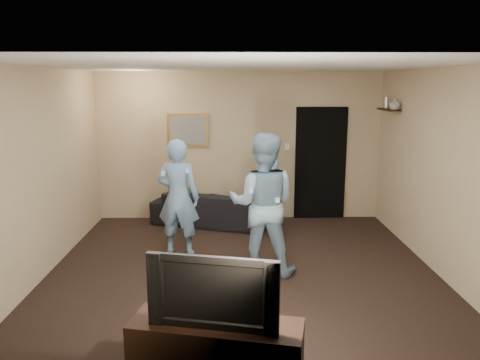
{
  "coord_description": "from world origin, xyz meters",
  "views": [
    {
      "loc": [
        -0.13,
        -5.73,
        2.39
      ],
      "look_at": [
        -0.02,
        0.3,
        1.15
      ],
      "focal_mm": 35.0,
      "sensor_mm": 36.0,
      "label": 1
    }
  ],
  "objects_px": {
    "sofa": "(211,208)",
    "wii_player_left": "(178,197)",
    "wii_player_right": "(263,204)",
    "television": "(216,288)",
    "tv_console": "(216,351)"
  },
  "relations": [
    {
      "from": "sofa",
      "to": "wii_player_left",
      "type": "relative_size",
      "value": 1.2
    },
    {
      "from": "sofa",
      "to": "wii_player_right",
      "type": "xyz_separation_m",
      "value": [
        0.74,
        -2.12,
        0.61
      ]
    },
    {
      "from": "sofa",
      "to": "television",
      "type": "distance_m",
      "value": 4.39
    },
    {
      "from": "tv_console",
      "to": "wii_player_left",
      "type": "bearing_deg",
      "value": 114.3
    },
    {
      "from": "sofa",
      "to": "wii_player_left",
      "type": "distance_m",
      "value": 1.59
    },
    {
      "from": "wii_player_right",
      "to": "sofa",
      "type": "bearing_deg",
      "value": 109.37
    },
    {
      "from": "tv_console",
      "to": "television",
      "type": "distance_m",
      "value": 0.55
    },
    {
      "from": "tv_console",
      "to": "television",
      "type": "xyz_separation_m",
      "value": [
        0.0,
        0.0,
        0.55
      ]
    },
    {
      "from": "wii_player_right",
      "to": "television",
      "type": "bearing_deg",
      "value": -103.08
    },
    {
      "from": "sofa",
      "to": "television",
      "type": "bearing_deg",
      "value": 110.67
    },
    {
      "from": "television",
      "to": "wii_player_right",
      "type": "bearing_deg",
      "value": 89.17
    },
    {
      "from": "sofa",
      "to": "wii_player_right",
      "type": "bearing_deg",
      "value": 127.12
    },
    {
      "from": "tv_console",
      "to": "sofa",
      "type": "bearing_deg",
      "value": 105.18
    },
    {
      "from": "tv_console",
      "to": "television",
      "type": "height_order",
      "value": "television"
    },
    {
      "from": "wii_player_left",
      "to": "tv_console",
      "type": "bearing_deg",
      "value": -77.95
    }
  ]
}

